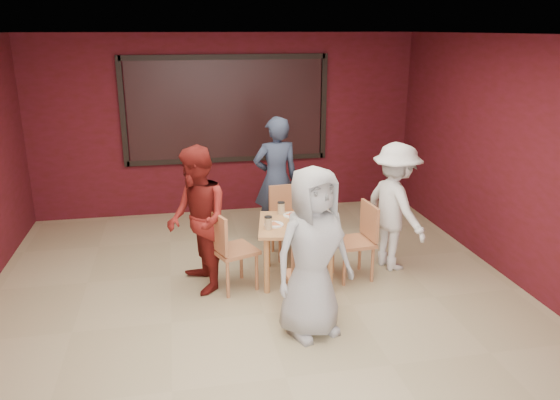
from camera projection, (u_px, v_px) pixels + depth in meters
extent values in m
plane|color=tan|center=(264.00, 314.00, 5.71)|extent=(7.00, 7.00, 0.00)
cube|color=black|center=(227.00, 110.00, 8.44)|extent=(3.00, 0.02, 1.50)
cube|color=tan|center=(298.00, 225.00, 6.31)|extent=(1.04, 1.04, 0.04)
cylinder|color=tan|center=(268.00, 242.00, 6.75)|extent=(0.07, 0.07, 0.66)
cylinder|color=tan|center=(325.00, 242.00, 6.76)|extent=(0.07, 0.07, 0.66)
cylinder|color=tan|center=(267.00, 265.00, 6.07)|extent=(0.07, 0.07, 0.66)
cylinder|color=tan|center=(330.00, 265.00, 6.08)|extent=(0.07, 0.07, 0.66)
cylinder|color=white|center=(303.00, 231.00, 6.04)|extent=(0.22, 0.22, 0.01)
cone|color=#F1B455|center=(303.00, 230.00, 6.04)|extent=(0.21, 0.21, 0.02)
cylinder|color=#F0E5BF|center=(316.00, 228.00, 5.96)|extent=(0.09, 0.09, 0.14)
cylinder|color=black|center=(316.00, 221.00, 5.94)|extent=(0.09, 0.09, 0.01)
cylinder|color=white|center=(292.00, 215.00, 6.56)|extent=(0.22, 0.22, 0.01)
cone|color=#F1B455|center=(292.00, 214.00, 6.56)|extent=(0.21, 0.21, 0.02)
cylinder|color=#F0E5BF|center=(281.00, 209.00, 6.60)|extent=(0.09, 0.09, 0.14)
cylinder|color=black|center=(281.00, 203.00, 6.58)|extent=(0.09, 0.09, 0.01)
cylinder|color=white|center=(274.00, 225.00, 6.25)|extent=(0.22, 0.22, 0.01)
cone|color=#F1B455|center=(274.00, 223.00, 6.25)|extent=(0.21, 0.21, 0.02)
cylinder|color=#F0E5BF|center=(268.00, 223.00, 6.10)|extent=(0.09, 0.09, 0.14)
cylinder|color=black|center=(268.00, 217.00, 6.08)|extent=(0.09, 0.09, 0.01)
cylinder|color=white|center=(321.00, 221.00, 6.35)|extent=(0.22, 0.22, 0.01)
cone|color=#F1B455|center=(321.00, 220.00, 6.35)|extent=(0.21, 0.21, 0.02)
cylinder|color=#F0E5BF|center=(325.00, 212.00, 6.46)|extent=(0.09, 0.09, 0.14)
cylinder|color=black|center=(326.00, 206.00, 6.44)|extent=(0.09, 0.09, 0.01)
cylinder|color=beige|center=(305.00, 220.00, 6.28)|extent=(0.06, 0.06, 0.10)
cylinder|color=beige|center=(301.00, 222.00, 6.22)|extent=(0.05, 0.05, 0.08)
cylinder|color=#B2240C|center=(292.00, 219.00, 6.22)|extent=(0.07, 0.07, 0.15)
cube|color=black|center=(300.00, 219.00, 6.29)|extent=(0.14, 0.11, 0.12)
cube|color=#B76F47|center=(304.00, 276.00, 5.70)|extent=(0.40, 0.40, 0.04)
cylinder|color=#B76F47|center=(313.00, 285.00, 5.94)|extent=(0.03, 0.03, 0.36)
cylinder|color=#B76F47|center=(286.00, 289.00, 5.86)|extent=(0.03, 0.03, 0.36)
cylinder|color=#B76F47|center=(322.00, 298.00, 5.66)|extent=(0.03, 0.03, 0.36)
cylinder|color=#B76F47|center=(294.00, 301.00, 5.59)|extent=(0.03, 0.03, 0.36)
cube|color=#B76F47|center=(309.00, 264.00, 5.48)|extent=(0.37, 0.06, 0.35)
cube|color=#B76F47|center=(290.00, 223.00, 7.04)|extent=(0.47, 0.47, 0.04)
cylinder|color=#B76F47|center=(280.00, 247.00, 6.90)|extent=(0.04, 0.04, 0.43)
cylinder|color=#B76F47|center=(307.00, 244.00, 6.99)|extent=(0.04, 0.04, 0.43)
cylinder|color=#B76F47|center=(273.00, 237.00, 7.23)|extent=(0.04, 0.04, 0.43)
cylinder|color=#B76F47|center=(298.00, 234.00, 7.32)|extent=(0.04, 0.04, 0.43)
cube|color=#B76F47|center=(285.00, 200.00, 7.15)|extent=(0.44, 0.07, 0.42)
cube|color=#B76F47|center=(234.00, 250.00, 6.15)|extent=(0.58, 0.58, 0.04)
cylinder|color=#B76F47|center=(257.00, 272.00, 6.17)|extent=(0.04, 0.04, 0.44)
cylinder|color=#B76F47|center=(241.00, 261.00, 6.47)|extent=(0.04, 0.04, 0.44)
cylinder|color=#B76F47|center=(228.00, 280.00, 5.98)|extent=(0.04, 0.04, 0.44)
cylinder|color=#B76F47|center=(213.00, 268.00, 6.28)|extent=(0.04, 0.04, 0.44)
cube|color=#B76F47|center=(217.00, 232.00, 5.97)|extent=(0.20, 0.43, 0.43)
cube|color=#B76F47|center=(353.00, 242.00, 6.42)|extent=(0.48, 0.48, 0.04)
cylinder|color=#B76F47|center=(333.00, 257.00, 6.60)|extent=(0.04, 0.04, 0.43)
cylinder|color=#B76F47|center=(344.00, 268.00, 6.28)|extent=(0.04, 0.04, 0.43)
cylinder|color=#B76F47|center=(360.00, 253.00, 6.70)|extent=(0.04, 0.04, 0.43)
cylinder|color=#B76F47|center=(372.00, 265.00, 6.37)|extent=(0.04, 0.04, 0.43)
cube|color=#B76F47|center=(369.00, 221.00, 6.39)|extent=(0.08, 0.44, 0.42)
imported|color=#A5A5A5|center=(313.00, 253.00, 5.13)|extent=(0.95, 0.77, 1.68)
imported|color=#2E3953|center=(276.00, 179.00, 7.49)|extent=(0.67, 0.47, 1.74)
imported|color=maroon|center=(197.00, 220.00, 6.03)|extent=(0.78, 0.92, 1.66)
imported|color=white|center=(395.00, 207.00, 6.61)|extent=(0.83, 1.14, 1.57)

